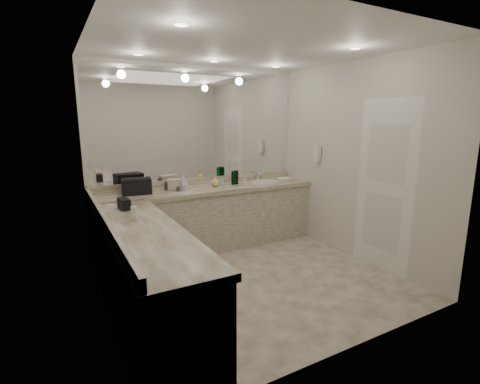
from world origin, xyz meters
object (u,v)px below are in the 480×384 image
sink (264,182)px  soap_bottle_a (145,184)px  wall_phone (317,154)px  cream_cosmetic_case (176,184)px  soap_bottle_c (215,181)px  soap_bottle_b (183,182)px  hand_towel (284,179)px  black_toiletry_bag (136,186)px

sink → soap_bottle_a: 1.83m
wall_phone → cream_cosmetic_case: size_ratio=0.98×
cream_cosmetic_case → soap_bottle_a: soap_bottle_a is taller
cream_cosmetic_case → soap_bottle_c: (0.56, -0.09, 0.01)m
sink → wall_phone: size_ratio=1.83×
soap_bottle_b → hand_towel: bearing=-0.9°
cream_cosmetic_case → soap_bottle_b: bearing=-42.5°
cream_cosmetic_case → soap_bottle_b: (0.06, -0.09, 0.04)m
black_toiletry_bag → soap_bottle_b: 0.62m
wall_phone → soap_bottle_a: (-2.43, 0.60, -0.34)m
sink → soap_bottle_c: 0.84m
cream_cosmetic_case → soap_bottle_a: 0.43m
sink → soap_bottle_b: soap_bottle_b is taller
black_toiletry_bag → cream_cosmetic_case: (0.56, 0.05, -0.04)m
soap_bottle_b → soap_bottle_c: soap_bottle_b is taller
wall_phone → cream_cosmetic_case: wall_phone is taller
black_toiletry_bag → soap_bottle_a: 0.13m
soap_bottle_a → soap_bottle_c: bearing=-5.0°
hand_towel → cream_cosmetic_case: bearing=176.0°
soap_bottle_b → cream_cosmetic_case: bearing=123.1°
soap_bottle_b → wall_phone: bearing=-14.6°
hand_towel → soap_bottle_b: soap_bottle_b is taller
wall_phone → hand_towel: bearing=117.6°
black_toiletry_bag → cream_cosmetic_case: 0.56m
soap_bottle_b → soap_bottle_c: bearing=1.0°
soap_bottle_c → sink: bearing=-0.8°
soap_bottle_a → wall_phone: bearing=-13.8°
sink → soap_bottle_a: soap_bottle_a is taller
cream_cosmetic_case → soap_bottle_a: (-0.43, 0.00, 0.04)m
wall_phone → sink: bearing=140.4°
cream_cosmetic_case → hand_towel: size_ratio=1.12×
black_toiletry_bag → soap_bottle_b: size_ratio=1.70×
sink → cream_cosmetic_case: (-1.39, 0.10, 0.08)m
soap_bottle_b → soap_bottle_a: bearing=169.1°
hand_towel → soap_bottle_c: soap_bottle_c is taller
soap_bottle_a → soap_bottle_c: (0.99, -0.09, -0.03)m
sink → cream_cosmetic_case: bearing=176.0°
soap_bottle_c → soap_bottle_b: bearing=-179.0°
cream_cosmetic_case → soap_bottle_b: soap_bottle_b is taller
hand_towel → soap_bottle_a: soap_bottle_a is taller
sink → wall_phone: 0.91m
sink → hand_towel: bearing=-3.9°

